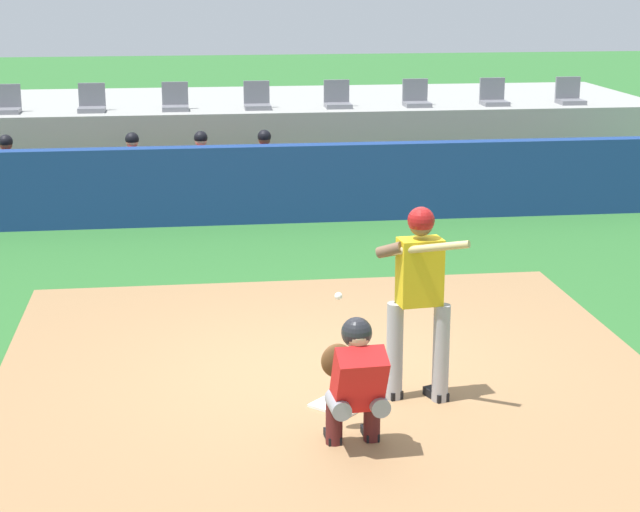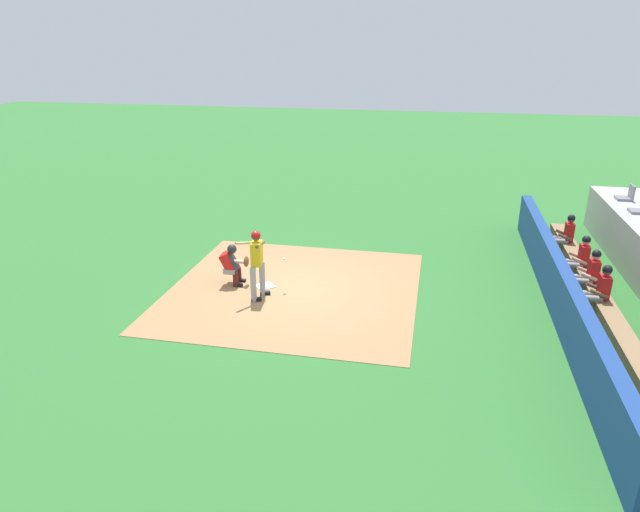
# 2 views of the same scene
# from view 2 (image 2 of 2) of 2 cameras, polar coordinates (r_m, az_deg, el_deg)

# --- Properties ---
(ground_plane) EXTENTS (80.00, 80.00, 0.00)m
(ground_plane) POSITION_cam_2_polar(r_m,az_deg,el_deg) (14.81, -2.66, -3.41)
(ground_plane) COLOR #2D6B2D
(dirt_infield) EXTENTS (6.40, 6.40, 0.01)m
(dirt_infield) POSITION_cam_2_polar(r_m,az_deg,el_deg) (14.81, -2.66, -3.39)
(dirt_infield) COLOR #9E754C
(dirt_infield) RESTS_ON ground
(home_plate) EXTENTS (0.62, 0.62, 0.02)m
(home_plate) POSITION_cam_2_polar(r_m,az_deg,el_deg) (15.00, -5.62, -3.05)
(home_plate) COLOR white
(home_plate) RESTS_ON dirt_infield
(batter_at_plate) EXTENTS (0.75, 0.70, 1.80)m
(batter_at_plate) POSITION_cam_2_polar(r_m,az_deg,el_deg) (13.99, -6.40, -0.42)
(batter_at_plate) COLOR #99999E
(batter_at_plate) RESTS_ON ground
(catcher_crouched) EXTENTS (0.50, 1.81, 1.13)m
(catcher_crouched) POSITION_cam_2_polar(r_m,az_deg,el_deg) (15.06, -8.80, -0.70)
(catcher_crouched) COLOR gray
(catcher_crouched) RESTS_ON ground
(dugout_wall) EXTENTS (13.00, 0.30, 1.20)m
(dugout_wall) POSITION_cam_2_polar(r_m,az_deg,el_deg) (14.49, 23.10, -3.17)
(dugout_wall) COLOR navy
(dugout_wall) RESTS_ON ground
(dugout_bench) EXTENTS (11.80, 0.44, 0.45)m
(dugout_bench) POSITION_cam_2_polar(r_m,az_deg,el_deg) (14.88, 26.67, -4.72)
(dugout_bench) COLOR olive
(dugout_bench) RESTS_ON ground
(dugout_player_0) EXTENTS (0.49, 0.70, 1.30)m
(dugout_player_0) POSITION_cam_2_polar(r_m,az_deg,el_deg) (18.39, 23.54, 2.03)
(dugout_player_0) COLOR #939399
(dugout_player_0) RESTS_ON ground
(dugout_player_1) EXTENTS (0.49, 0.70, 1.30)m
(dugout_player_1) POSITION_cam_2_polar(r_m,az_deg,el_deg) (16.59, 24.73, -0.14)
(dugout_player_1) COLOR #939399
(dugout_player_1) RESTS_ON ground
(dugout_player_2) EXTENTS (0.49, 0.70, 1.30)m
(dugout_player_2) POSITION_cam_2_polar(r_m,az_deg,el_deg) (15.60, 25.51, -1.56)
(dugout_player_2) COLOR #939399
(dugout_player_2) RESTS_ON ground
(dugout_player_3) EXTENTS (0.49, 0.70, 1.30)m
(dugout_player_3) POSITION_cam_2_polar(r_m,az_deg,el_deg) (14.69, 26.34, -3.07)
(dugout_player_3) COLOR #939399
(dugout_player_3) RESTS_ON ground
(stadium_seat_0) EXTENTS (0.46, 0.46, 0.48)m
(stadium_seat_0) POSITION_cam_2_polar(r_m,az_deg,el_deg) (20.26, 28.68, 5.38)
(stadium_seat_0) COLOR slate
(stadium_seat_0) RESTS_ON stands_platform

